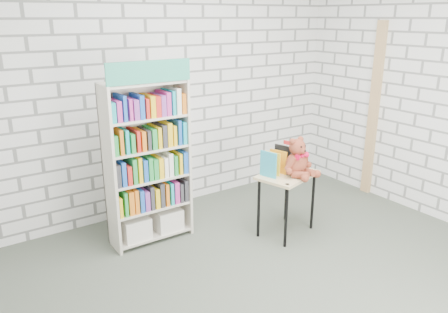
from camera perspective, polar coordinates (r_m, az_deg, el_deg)
ground at (r=3.85m, az=7.82°, el=-16.15°), size 4.50×4.50×0.00m
room_shell at (r=3.22m, az=9.18°, el=11.21°), size 4.52×4.02×2.81m
bookshelf at (r=4.24m, az=-9.94°, el=-0.70°), size 0.79×0.31×1.78m
display_table at (r=4.43m, az=8.27°, el=-3.33°), size 0.69×0.56×0.65m
table_books at (r=4.40m, az=7.32°, el=-0.43°), size 0.45×0.29×0.25m
teddy_bear at (r=4.32m, az=9.68°, el=-0.52°), size 0.35×0.33×0.38m
door_trim at (r=5.61m, az=18.96°, el=5.67°), size 0.05×0.12×2.10m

